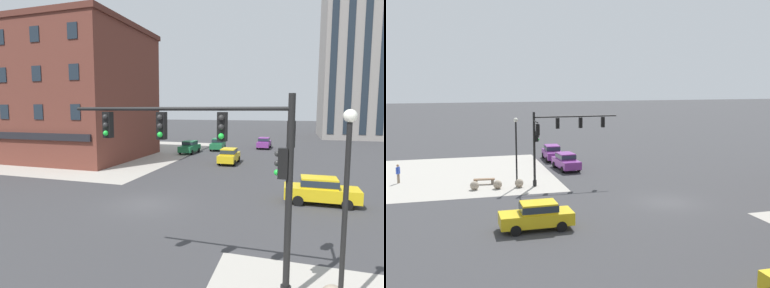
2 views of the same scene
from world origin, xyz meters
TOP-DOWN VIEW (x-y plane):
  - ground_plane at (0.00, 0.00)m, footprint 320.00×320.00m
  - sidewalk_corner_slab at (16.00, -14.50)m, footprint 20.00×19.00m
  - traffic_signal_main at (6.80, -7.47)m, footprint 7.44×2.09m
  - bollard_sphere_curb_a at (9.83, -7.62)m, footprint 0.72×0.72m
  - bollard_sphere_curb_b at (11.63, -7.57)m, footprint 0.72×0.72m
  - bollard_sphere_curb_c at (13.50, -7.71)m, footprint 0.72×0.72m
  - bench_near_signal at (12.59, -9.51)m, footprint 1.84×0.65m
  - pedestrian_at_curb at (19.81, -11.94)m, footprint 0.33×0.50m
  - street_lamp_corner_near at (10.00, -7.75)m, footprint 0.36×0.36m
  - car_cross_eastbound at (10.31, 3.42)m, footprint 4.41×1.92m
  - car_cross_westbound at (4.20, -13.91)m, footprint 2.16×4.53m
  - car_cross_far at (4.35, -19.74)m, footprint 2.02×4.47m

SIDE VIEW (x-z plane):
  - ground_plane at x=0.00m, z-range 0.00..0.00m
  - sidewalk_corner_slab at x=16.00m, z-range -0.01..0.01m
  - bench_near_signal at x=12.59m, z-range 0.08..0.57m
  - bollard_sphere_curb_a at x=9.83m, z-range 0.00..0.72m
  - bollard_sphere_curb_b at x=11.63m, z-range 0.00..0.72m
  - bollard_sphere_curb_c at x=13.50m, z-range 0.00..0.72m
  - car_cross_eastbound at x=10.31m, z-range 0.08..1.76m
  - car_cross_westbound at x=4.20m, z-range 0.08..1.76m
  - car_cross_far at x=4.35m, z-range 0.08..1.76m
  - pedestrian_at_curb at x=19.81m, z-range 0.12..1.81m
  - street_lamp_corner_near at x=10.00m, z-range 0.71..6.57m
  - traffic_signal_main at x=6.80m, z-range 1.18..7.49m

